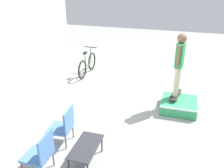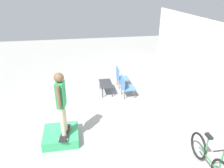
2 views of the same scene
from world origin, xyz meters
The scene contains 8 objects.
ground_plane centered at (0.00, 0.00, 0.00)m, with size 24.00×24.00×0.00m, color gray.
skate_ramp_box centered at (1.35, -1.02, 0.14)m, with size 1.05×1.01×0.31m.
skateboard_on_ramp centered at (1.56, -0.89, 0.37)m, with size 0.85×0.35×0.07m.
person_skater centered at (1.56, -0.89, 1.47)m, with size 0.56×0.26×1.83m.
coffee_table centered at (-1.49, 0.75, 0.38)m, with size 0.97×0.50×0.43m.
patio_chair_left centered at (-1.99, 1.50, 0.48)m, with size 0.52×0.52×0.92m.
patio_chair_right centered at (-0.99, 1.50, 0.48)m, with size 0.54×0.54×0.92m.
bicycle centered at (3.21, 2.58, 0.38)m, with size 1.70×0.52×1.00m.
Camera 1 is at (-5.33, -0.95, 3.75)m, focal length 40.00 mm.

